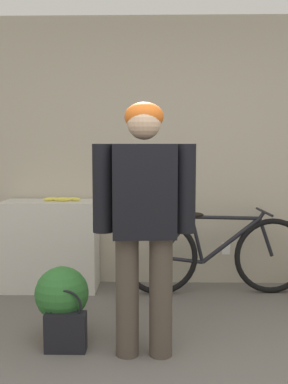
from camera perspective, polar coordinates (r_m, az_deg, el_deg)
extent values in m
cube|color=#B7AD99|center=(4.43, 3.49, 5.02)|extent=(8.00, 0.06, 2.60)
cube|color=white|center=(4.57, 10.39, -7.07)|extent=(0.08, 0.01, 0.12)
cube|color=beige|center=(4.39, -11.76, -6.62)|extent=(0.88, 0.40, 0.85)
cylinder|color=#4C4238|center=(3.00, -2.15, -13.11)|extent=(0.15, 0.15, 0.79)
cylinder|color=#4C4238|center=(3.00, 2.15, -13.14)|extent=(0.15, 0.15, 0.79)
cube|color=black|center=(2.84, 0.00, 0.16)|extent=(0.42, 0.28, 0.59)
cylinder|color=black|center=(2.86, -5.28, 0.46)|extent=(0.13, 0.13, 0.56)
cylinder|color=black|center=(2.85, 5.30, 0.44)|extent=(0.13, 0.13, 0.56)
sphere|color=#DBB28E|center=(2.83, 0.00, 8.81)|extent=(0.21, 0.21, 0.21)
ellipsoid|color=orange|center=(2.85, 0.01, 9.55)|extent=(0.25, 0.22, 0.18)
torus|color=black|center=(4.15, 1.98, -8.26)|extent=(0.71, 0.10, 0.71)
torus|color=black|center=(4.36, 15.94, -7.80)|extent=(0.71, 0.10, 0.71)
cylinder|color=black|center=(4.18, 4.73, -8.56)|extent=(0.40, 0.06, 0.09)
cylinder|color=black|center=(4.13, 4.03, -5.74)|extent=(0.32, 0.06, 0.39)
cylinder|color=black|center=(4.16, 6.76, -6.04)|extent=(0.14, 0.04, 0.43)
cylinder|color=black|center=(4.22, 10.99, -6.05)|extent=(0.55, 0.08, 0.44)
cylinder|color=black|center=(4.17, 10.35, -3.23)|extent=(0.63, 0.08, 0.05)
cylinder|color=black|center=(4.30, 15.21, -5.56)|extent=(0.16, 0.04, 0.36)
cylinder|color=black|center=(4.25, 14.74, -2.86)|extent=(0.07, 0.04, 0.08)
cylinder|color=black|center=(4.26, 15.01, -2.45)|extent=(0.05, 0.46, 0.02)
ellipsoid|color=black|center=(4.11, 6.08, -2.90)|extent=(0.22, 0.09, 0.05)
ellipsoid|color=#EAD64C|center=(4.26, -10.32, -0.92)|extent=(0.17, 0.04, 0.04)
ellipsoid|color=#EAD64C|center=(4.30, -11.70, -0.88)|extent=(0.15, 0.10, 0.04)
ellipsoid|color=#EAD64C|center=(4.26, -8.84, -0.90)|extent=(0.15, 0.10, 0.03)
sphere|color=brown|center=(4.33, -12.42, -0.85)|extent=(0.02, 0.02, 0.02)
cube|color=black|center=(3.18, -9.92, -17.12)|extent=(0.27, 0.11, 0.26)
torus|color=black|center=(3.12, -9.98, -14.08)|extent=(0.22, 0.02, 0.22)
cylinder|color=brown|center=(3.35, -10.31, -16.64)|extent=(0.27, 0.27, 0.18)
sphere|color=#2D6B2D|center=(3.26, -10.40, -12.55)|extent=(0.37, 0.37, 0.37)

